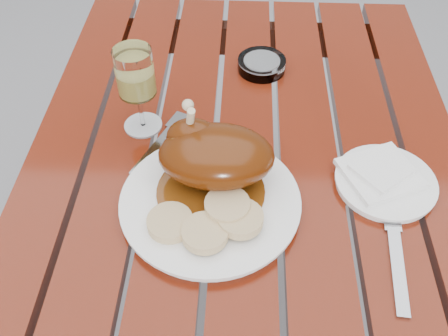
{
  "coord_description": "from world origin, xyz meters",
  "views": [
    {
      "loc": [
        -0.01,
        -0.6,
        1.4
      ],
      "look_at": [
        -0.04,
        -0.02,
        0.78
      ],
      "focal_mm": 40.0,
      "sensor_mm": 36.0,
      "label": 1
    }
  ],
  "objects_px": {
    "side_plate": "(385,183)",
    "ashtray": "(262,65)",
    "table": "(240,280)",
    "dinner_plate": "(210,203)",
    "wine_glass": "(138,91)"
  },
  "relations": [
    {
      "from": "table",
      "to": "wine_glass",
      "type": "relative_size",
      "value": 7.0
    },
    {
      "from": "dinner_plate",
      "to": "table",
      "type": "bearing_deg",
      "value": 54.96
    },
    {
      "from": "side_plate",
      "to": "ashtray",
      "type": "height_order",
      "value": "ashtray"
    },
    {
      "from": "table",
      "to": "side_plate",
      "type": "relative_size",
      "value": 6.9
    },
    {
      "from": "side_plate",
      "to": "wine_glass",
      "type": "bearing_deg",
      "value": 163.34
    },
    {
      "from": "dinner_plate",
      "to": "ashtray",
      "type": "bearing_deg",
      "value": 77.24
    },
    {
      "from": "table",
      "to": "ashtray",
      "type": "distance_m",
      "value": 0.49
    },
    {
      "from": "ashtray",
      "to": "side_plate",
      "type": "bearing_deg",
      "value": -57.03
    },
    {
      "from": "side_plate",
      "to": "ashtray",
      "type": "bearing_deg",
      "value": 122.97
    },
    {
      "from": "table",
      "to": "dinner_plate",
      "type": "bearing_deg",
      "value": -125.04
    },
    {
      "from": "dinner_plate",
      "to": "side_plate",
      "type": "xyz_separation_m",
      "value": [
        0.3,
        0.06,
        -0.0
      ]
    },
    {
      "from": "table",
      "to": "ashtray",
      "type": "height_order",
      "value": "ashtray"
    },
    {
      "from": "table",
      "to": "dinner_plate",
      "type": "relative_size",
      "value": 4.02
    },
    {
      "from": "ashtray",
      "to": "table",
      "type": "bearing_deg",
      "value": -95.7
    },
    {
      "from": "wine_glass",
      "to": "side_plate",
      "type": "distance_m",
      "value": 0.47
    }
  ]
}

